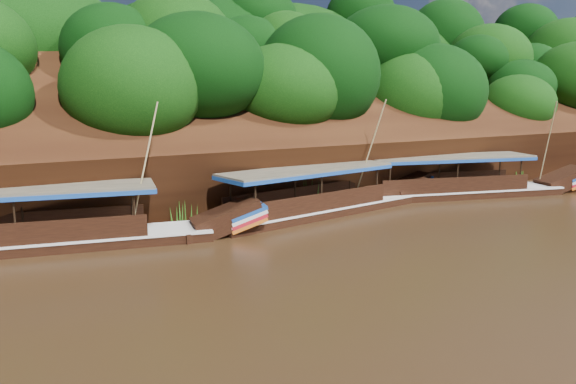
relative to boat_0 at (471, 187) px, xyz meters
name	(u,v)px	position (x,y,z in m)	size (l,w,h in m)	color
ground	(388,252)	(-13.05, -7.40, -0.61)	(160.00, 160.00, 0.00)	black
riverbank	(197,155)	(-13.06, 15.32, 1.28)	(120.00, 30.06, 19.40)	black
boat_0	(471,187)	(0.00, 0.00, 0.00)	(16.61, 6.35, 6.65)	black
boat_1	(330,202)	(-10.89, 0.29, 0.00)	(15.71, 4.70, 6.83)	black
boat_2	(65,234)	(-24.89, 0.23, 0.00)	(17.24, 5.55, 6.82)	black
reeds	(215,203)	(-17.07, 2.07, 0.24)	(49.58, 2.56, 2.03)	#326F1B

